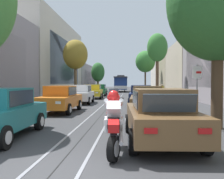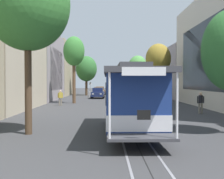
{
  "view_description": "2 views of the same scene",
  "coord_description": "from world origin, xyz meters",
  "px_view_note": "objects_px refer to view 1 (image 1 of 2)",
  "views": [
    {
      "loc": [
        1.47,
        -4.25,
        1.74
      ],
      "look_at": [
        -0.31,
        21.75,
        1.05
      ],
      "focal_mm": 38.43,
      "sensor_mm": 36.0,
      "label": 1
    },
    {
      "loc": [
        1.21,
        58.29,
        2.47
      ],
      "look_at": [
        0.46,
        21.42,
        1.5
      ],
      "focal_mm": 46.03,
      "sensor_mm": 36.0,
      "label": 2
    }
  ],
  "objects_px": {
    "cable_car_trolley": "(121,84)",
    "parked_car_yellow_fourth_left": "(94,91)",
    "parked_car_orange_second_left": "(60,99)",
    "street_tree_kerb_right_second": "(157,49)",
    "street_tree_kerb_right_near": "(218,1)",
    "pedestrian_on_right_pavement": "(162,89)",
    "street_tree_kerb_left_second": "(75,55)",
    "street_sign_post": "(197,88)",
    "fire_hydrant": "(172,106)",
    "parked_car_white_mid_left": "(81,94)",
    "parked_car_navy_mid_right": "(141,95)",
    "pedestrian_on_left_pavement": "(84,88)",
    "street_tree_kerb_right_mid": "(145,62)",
    "parked_car_brown_second_right": "(147,100)",
    "parked_car_green_fifth_left": "(100,90)",
    "street_tree_kerb_left_mid": "(98,72)",
    "parked_car_brown_near_right": "(160,115)",
    "motorcycle_with_rider": "(114,120)"
  },
  "relations": [
    {
      "from": "street_tree_kerb_right_near",
      "to": "pedestrian_on_left_pavement",
      "type": "distance_m",
      "value": 33.17
    },
    {
      "from": "parked_car_navy_mid_right",
      "to": "street_tree_kerb_left_mid",
      "type": "height_order",
      "value": "street_tree_kerb_left_mid"
    },
    {
      "from": "cable_car_trolley",
      "to": "parked_car_yellow_fourth_left",
      "type": "bearing_deg",
      "value": -96.61
    },
    {
      "from": "parked_car_white_mid_left",
      "to": "street_tree_kerb_left_mid",
      "type": "relative_size",
      "value": 0.73
    },
    {
      "from": "parked_car_navy_mid_right",
      "to": "cable_car_trolley",
      "type": "distance_m",
      "value": 29.4
    },
    {
      "from": "parked_car_white_mid_left",
      "to": "street_tree_kerb_right_mid",
      "type": "height_order",
      "value": "street_tree_kerb_right_mid"
    },
    {
      "from": "pedestrian_on_left_pavement",
      "to": "motorcycle_with_rider",
      "type": "bearing_deg",
      "value": -78.25
    },
    {
      "from": "street_tree_kerb_left_mid",
      "to": "cable_car_trolley",
      "type": "relative_size",
      "value": 0.65
    },
    {
      "from": "parked_car_white_mid_left",
      "to": "street_tree_kerb_right_second",
      "type": "relative_size",
      "value": 0.57
    },
    {
      "from": "street_tree_kerb_left_mid",
      "to": "street_tree_kerb_right_mid",
      "type": "distance_m",
      "value": 9.9
    },
    {
      "from": "parked_car_navy_mid_right",
      "to": "cable_car_trolley",
      "type": "xyz_separation_m",
      "value": [
        -2.46,
        29.29,
        0.86
      ]
    },
    {
      "from": "street_tree_kerb_left_mid",
      "to": "street_tree_kerb_right_mid",
      "type": "bearing_deg",
      "value": 0.69
    },
    {
      "from": "parked_car_white_mid_left",
      "to": "street_tree_kerb_right_near",
      "type": "bearing_deg",
      "value": -55.31
    },
    {
      "from": "street_tree_kerb_left_second",
      "to": "pedestrian_on_left_pavement",
      "type": "relative_size",
      "value": 4.19
    },
    {
      "from": "parked_car_brown_second_right",
      "to": "street_tree_kerb_left_second",
      "type": "height_order",
      "value": "street_tree_kerb_left_second"
    },
    {
      "from": "parked_car_orange_second_left",
      "to": "parked_car_white_mid_left",
      "type": "height_order",
      "value": "same"
    },
    {
      "from": "street_tree_kerb_right_mid",
      "to": "parked_car_green_fifth_left",
      "type": "bearing_deg",
      "value": -115.21
    },
    {
      "from": "parked_car_orange_second_left",
      "to": "cable_car_trolley",
      "type": "bearing_deg",
      "value": 85.61
    },
    {
      "from": "parked_car_white_mid_left",
      "to": "pedestrian_on_right_pavement",
      "type": "relative_size",
      "value": 2.7
    },
    {
      "from": "parked_car_navy_mid_right",
      "to": "pedestrian_on_right_pavement",
      "type": "height_order",
      "value": "pedestrian_on_right_pavement"
    },
    {
      "from": "parked_car_yellow_fourth_left",
      "to": "street_sign_post",
      "type": "xyz_separation_m",
      "value": [
        6.62,
        -17.5,
        0.74
      ]
    },
    {
      "from": "parked_car_green_fifth_left",
      "to": "pedestrian_on_left_pavement",
      "type": "bearing_deg",
      "value": 115.91
    },
    {
      "from": "street_tree_kerb_right_second",
      "to": "fire_hydrant",
      "type": "bearing_deg",
      "value": -93.52
    },
    {
      "from": "street_tree_kerb_left_second",
      "to": "street_sign_post",
      "type": "distance_m",
      "value": 21.55
    },
    {
      "from": "parked_car_brown_near_right",
      "to": "motorcycle_with_rider",
      "type": "xyz_separation_m",
      "value": [
        -1.29,
        -1.35,
        0.04
      ]
    },
    {
      "from": "street_tree_kerb_right_second",
      "to": "fire_hydrant",
      "type": "height_order",
      "value": "street_tree_kerb_right_second"
    },
    {
      "from": "street_tree_kerb_right_mid",
      "to": "pedestrian_on_right_pavement",
      "type": "distance_m",
      "value": 17.26
    },
    {
      "from": "parked_car_white_mid_left",
      "to": "parked_car_orange_second_left",
      "type": "bearing_deg",
      "value": -90.28
    },
    {
      "from": "parked_car_navy_mid_right",
      "to": "motorcycle_with_rider",
      "type": "bearing_deg",
      "value": -95.78
    },
    {
      "from": "parked_car_brown_second_right",
      "to": "parked_car_navy_mid_right",
      "type": "bearing_deg",
      "value": 90.36
    },
    {
      "from": "pedestrian_on_right_pavement",
      "to": "fire_hydrant",
      "type": "height_order",
      "value": "pedestrian_on_right_pavement"
    },
    {
      "from": "parked_car_brown_second_right",
      "to": "street_tree_kerb_right_second",
      "type": "distance_m",
      "value": 16.69
    },
    {
      "from": "street_tree_kerb_right_mid",
      "to": "pedestrian_on_right_pavement",
      "type": "height_order",
      "value": "street_tree_kerb_right_mid"
    },
    {
      "from": "parked_car_green_fifth_left",
      "to": "street_tree_kerb_left_second",
      "type": "height_order",
      "value": "street_tree_kerb_left_second"
    },
    {
      "from": "street_tree_kerb_right_near",
      "to": "pedestrian_on_right_pavement",
      "type": "xyz_separation_m",
      "value": [
        1.12,
        23.05,
        -3.97
      ]
    },
    {
      "from": "street_tree_kerb_left_second",
      "to": "fire_hydrant",
      "type": "height_order",
      "value": "street_tree_kerb_left_second"
    },
    {
      "from": "street_sign_post",
      "to": "parked_car_brown_near_right",
      "type": "bearing_deg",
      "value": -126.01
    },
    {
      "from": "pedestrian_on_left_pavement",
      "to": "street_tree_kerb_right_mid",
      "type": "bearing_deg",
      "value": 37.46
    },
    {
      "from": "parked_car_orange_second_left",
      "to": "street_tree_kerb_right_second",
      "type": "height_order",
      "value": "street_tree_kerb_right_second"
    },
    {
      "from": "parked_car_white_mid_left",
      "to": "parked_car_yellow_fourth_left",
      "type": "distance_m",
      "value": 6.76
    },
    {
      "from": "pedestrian_on_right_pavement",
      "to": "parked_car_white_mid_left",
      "type": "bearing_deg",
      "value": -125.04
    },
    {
      "from": "parked_car_green_fifth_left",
      "to": "street_tree_kerb_right_second",
      "type": "bearing_deg",
      "value": -27.85
    },
    {
      "from": "parked_car_green_fifth_left",
      "to": "street_tree_kerb_right_near",
      "type": "bearing_deg",
      "value": -72.63
    },
    {
      "from": "parked_car_white_mid_left",
      "to": "parked_car_navy_mid_right",
      "type": "distance_m",
      "value": 5.19
    },
    {
      "from": "parked_car_orange_second_left",
      "to": "pedestrian_on_left_pavement",
      "type": "height_order",
      "value": "pedestrian_on_left_pavement"
    },
    {
      "from": "parked_car_brown_near_right",
      "to": "street_tree_kerb_right_mid",
      "type": "height_order",
      "value": "street_tree_kerb_right_mid"
    },
    {
      "from": "parked_car_white_mid_left",
      "to": "parked_car_brown_second_right",
      "type": "height_order",
      "value": "same"
    },
    {
      "from": "parked_car_navy_mid_right",
      "to": "fire_hydrant",
      "type": "xyz_separation_m",
      "value": [
        1.54,
        -5.1,
        -0.38
      ]
    },
    {
      "from": "parked_car_green_fifth_left",
      "to": "parked_car_brown_near_right",
      "type": "relative_size",
      "value": 0.99
    },
    {
      "from": "street_tree_kerb_right_mid",
      "to": "fire_hydrant",
      "type": "distance_m",
      "value": 35.38
    }
  ]
}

